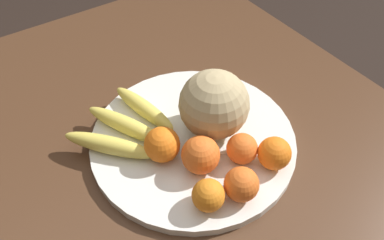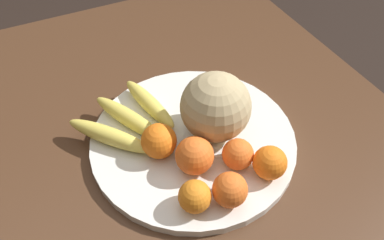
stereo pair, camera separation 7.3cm
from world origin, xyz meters
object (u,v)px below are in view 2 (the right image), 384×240
object	(u,v)px
fruit_bowl	(192,139)
banana_bunch	(130,120)
orange_top_small	(238,154)
produce_tag	(215,141)
orange_front_left	(195,156)
orange_front_right	(159,141)
orange_back_left	(230,190)
orange_mid_center	(270,163)
melon	(216,107)
kitchen_table	(193,172)
orange_back_right	(195,196)

from	to	relation	value
fruit_bowl	banana_bunch	world-z (taller)	banana_bunch
fruit_bowl	orange_top_small	world-z (taller)	orange_top_small
banana_bunch	produce_tag	distance (m)	0.18
orange_front_left	orange_top_small	distance (m)	0.08
orange_front_right	orange_top_small	world-z (taller)	orange_front_right
orange_back_left	orange_mid_center	bearing A→B (deg)	-78.99
fruit_bowl	orange_front_right	distance (m)	0.09
melon	banana_bunch	world-z (taller)	melon
melon	orange_top_small	world-z (taller)	melon
kitchen_table	orange_back_right	distance (m)	0.22
orange_back_right	kitchen_table	bearing A→B (deg)	-24.83
orange_back_right	melon	bearing A→B (deg)	-38.95
orange_front_left	produce_tag	world-z (taller)	orange_front_left
orange_front_left	orange_back_right	distance (m)	0.08
orange_mid_center	orange_back_right	distance (m)	0.15
orange_front_right	orange_back_right	distance (m)	0.14
orange_back_left	banana_bunch	bearing A→B (deg)	21.99
fruit_bowl	produce_tag	xyz separation A→B (m)	(-0.03, -0.04, 0.01)
orange_back_left	orange_top_small	size ratio (longest dim) A/B	1.05
orange_mid_center	orange_back_right	world-z (taller)	orange_mid_center
kitchen_table	orange_front_left	xyz separation A→B (m)	(-0.07, 0.03, 0.16)
banana_bunch	produce_tag	xyz separation A→B (m)	(-0.11, -0.14, -0.02)
orange_mid_center	kitchen_table	bearing A→B (deg)	31.37
kitchen_table	melon	bearing A→B (deg)	-96.25
fruit_bowl	orange_front_right	size ratio (longest dim) A/B	6.07
orange_mid_center	orange_top_small	xyz separation A→B (m)	(0.04, 0.04, -0.00)
melon	orange_front_left	xyz separation A→B (m)	(-0.07, 0.08, -0.03)
melon	orange_top_small	distance (m)	0.10
orange_back_left	orange_top_small	distance (m)	0.08
orange_front_right	orange_back_left	distance (m)	0.17
banana_bunch	orange_back_left	bearing A→B (deg)	175.74
orange_front_right	orange_back_right	xyz separation A→B (m)	(-0.14, -0.01, -0.01)
orange_top_small	banana_bunch	bearing A→B (deg)	39.65
orange_top_small	kitchen_table	bearing A→B (deg)	24.47
orange_back_left	fruit_bowl	bearing A→B (deg)	-1.82
melon	banana_bunch	bearing A→B (deg)	59.88
orange_back_left	orange_front_right	bearing A→B (deg)	24.54
orange_front_left	produce_tag	size ratio (longest dim) A/B	0.80
orange_mid_center	produce_tag	bearing A→B (deg)	25.15
orange_top_small	fruit_bowl	bearing A→B (deg)	25.42
kitchen_table	orange_front_right	xyz separation A→B (m)	(-0.01, 0.08, 0.16)
orange_front_left	orange_front_right	xyz separation A→B (m)	(0.06, 0.05, -0.00)
melon	produce_tag	size ratio (longest dim) A/B	1.54
melon	banana_bunch	xyz separation A→B (m)	(0.09, 0.15, -0.05)
orange_front_left	orange_mid_center	distance (m)	0.14
banana_bunch	produce_tag	world-z (taller)	banana_bunch
fruit_bowl	orange_back_left	xyz separation A→B (m)	(-0.16, 0.01, 0.04)
produce_tag	orange_top_small	bearing A→B (deg)	-145.47
kitchen_table	orange_back_left	size ratio (longest dim) A/B	19.61
banana_bunch	kitchen_table	bearing A→B (deg)	-154.39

